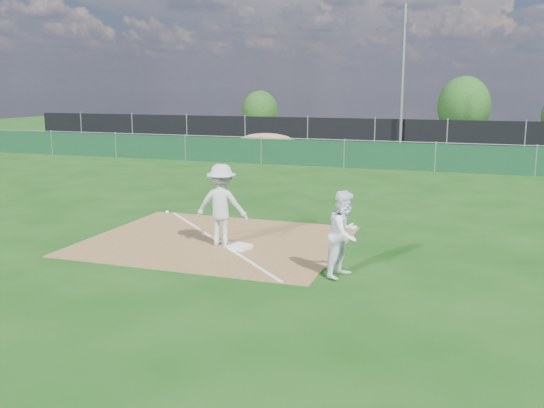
{
  "coord_description": "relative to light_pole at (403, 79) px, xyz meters",
  "views": [
    {
      "loc": [
        5.89,
        -11.84,
        3.67
      ],
      "look_at": [
        1.42,
        1.0,
        1.0
      ],
      "focal_mm": 40.0,
      "sensor_mm": 36.0,
      "label": 1
    }
  ],
  "objects": [
    {
      "name": "ground",
      "position": [
        -1.5,
        -12.7,
        -4.0
      ],
      "size": [
        90.0,
        90.0,
        0.0
      ],
      "primitive_type": "plane",
      "color": "#123F0D",
      "rests_on": "ground"
    },
    {
      "name": "tree_mid",
      "position": [
        2.99,
        10.44,
        -1.78
      ],
      "size": [
        3.64,
        3.64,
        4.31
      ],
      "color": "#382316",
      "rests_on": "ground"
    },
    {
      "name": "green_fence",
      "position": [
        -1.5,
        -7.7,
        -3.4
      ],
      "size": [
        44.0,
        0.05,
        1.2
      ],
      "primitive_type": "cube",
      "color": "#0D321B",
      "rests_on": "ground"
    },
    {
      "name": "first_base",
      "position": [
        -0.67,
        -22.21,
        -3.94
      ],
      "size": [
        0.52,
        0.52,
        0.09
      ],
      "primitive_type": "cube",
      "rotation": [
        0.0,
        0.0,
        -0.27
      ],
      "color": "white",
      "rests_on": "infield_dirt"
    },
    {
      "name": "car_mid",
      "position": [
        -0.54,
        4.8,
        -3.28
      ],
      "size": [
        4.32,
        1.54,
        1.42
      ],
      "primitive_type": "imported",
      "rotation": [
        0.0,
        0.0,
        1.58
      ],
      "color": "black",
      "rests_on": "parking_lot"
    },
    {
      "name": "car_right",
      "position": [
        2.2,
        5.25,
        -3.36
      ],
      "size": [
        4.65,
        2.9,
        1.26
      ],
      "primitive_type": "imported",
      "rotation": [
        0.0,
        0.0,
        1.86
      ],
      "color": "black",
      "rests_on": "parking_lot"
    },
    {
      "name": "dirt_mound",
      "position": [
        -6.5,
        -4.2,
        -3.42
      ],
      "size": [
        3.38,
        2.6,
        1.17
      ],
      "primitive_type": "ellipsoid",
      "color": "#9B7E4A",
      "rests_on": "ground"
    },
    {
      "name": "black_fence",
      "position": [
        -1.5,
        0.3,
        -3.1
      ],
      "size": [
        46.0,
        0.04,
        1.8
      ],
      "primitive_type": "cube",
      "color": "black",
      "rests_on": "ground"
    },
    {
      "name": "infield_dirt",
      "position": [
        -1.5,
        -21.7,
        -3.99
      ],
      "size": [
        6.0,
        5.0,
        0.02
      ],
      "primitive_type": "cube",
      "color": "brown",
      "rests_on": "ground"
    },
    {
      "name": "play_at_first",
      "position": [
        -1.21,
        -22.02,
        -3.03
      ],
      "size": [
        2.08,
        0.82,
        1.89
      ],
      "color": "silver",
      "rests_on": "infield_dirt"
    },
    {
      "name": "foul_line",
      "position": [
        -1.5,
        -21.7,
        -3.98
      ],
      "size": [
        5.01,
        5.01,
        0.01
      ],
      "primitive_type": "cube",
      "rotation": [
        0.0,
        0.0,
        0.79
      ],
      "color": "white",
      "rests_on": "infield_dirt"
    },
    {
      "name": "runner",
      "position": [
        1.98,
        -23.36,
        -3.15
      ],
      "size": [
        0.85,
        0.97,
        1.7
      ],
      "primitive_type": "imported",
      "rotation": [
        0.0,
        0.0,
        1.29
      ],
      "color": "white",
      "rests_on": "ground"
    },
    {
      "name": "light_pole",
      "position": [
        0.0,
        0.0,
        0.0
      ],
      "size": [
        0.16,
        0.16,
        8.0
      ],
      "primitive_type": "cylinder",
      "color": "slate",
      "rests_on": "ground"
    },
    {
      "name": "tree_left",
      "position": [
        -11.86,
        9.3,
        -2.31
      ],
      "size": [
        2.77,
        2.77,
        3.29
      ],
      "color": "#382316",
      "rests_on": "ground"
    },
    {
      "name": "car_left",
      "position": [
        -5.63,
        4.66,
        -3.26
      ],
      "size": [
        4.52,
        2.37,
        1.47
      ],
      "primitive_type": "imported",
      "rotation": [
        0.0,
        0.0,
        1.42
      ],
      "color": "#B4B6BC",
      "rests_on": "parking_lot"
    },
    {
      "name": "parking_lot",
      "position": [
        -1.5,
        5.3,
        -4.0
      ],
      "size": [
        46.0,
        9.0,
        0.01
      ],
      "primitive_type": "cube",
      "color": "black",
      "rests_on": "ground"
    }
  ]
}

